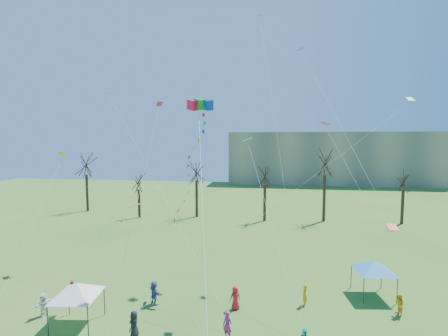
# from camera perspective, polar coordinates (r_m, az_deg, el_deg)

# --- Properties ---
(distant_building) EXTENTS (60.00, 14.00, 15.00)m
(distant_building) POSITION_cam_1_polar(r_m,az_deg,el_deg) (97.40, 19.18, 1.75)
(distant_building) COLOR gray
(distant_building) RESTS_ON ground
(bare_tree_row) EXTENTS (68.25, 8.96, 11.37)m
(bare_tree_row) POSITION_cam_1_polar(r_m,az_deg,el_deg) (49.82, 7.38, -1.49)
(bare_tree_row) COLOR black
(bare_tree_row) RESTS_ON ground
(big_box_kite) EXTENTS (2.72, 7.62, 18.61)m
(big_box_kite) POSITION_cam_1_polar(r_m,az_deg,el_deg) (22.06, -5.20, 0.69)
(big_box_kite) COLOR #F2113B
(big_box_kite) RESTS_ON ground
(canopy_tent_white) EXTENTS (3.99, 3.99, 3.01)m
(canopy_tent_white) POSITION_cam_1_polar(r_m,az_deg,el_deg) (24.81, -25.31, -19.44)
(canopy_tent_white) COLOR #3F3F44
(canopy_tent_white) RESTS_ON ground
(canopy_tent_blue) EXTENTS (3.92, 3.92, 2.96)m
(canopy_tent_blue) POSITION_cam_1_polar(r_m,az_deg,el_deg) (29.13, 25.70, -15.82)
(canopy_tent_blue) COLOR #3F3F44
(canopy_tent_blue) RESTS_ON ground
(festival_crowd) EXTENTS (26.73, 10.38, 1.83)m
(festival_crowd) POSITION_cam_1_polar(r_m,az_deg,el_deg) (22.46, -2.35, -26.63)
(festival_crowd) COLOR red
(festival_crowd) RESTS_ON ground
(small_kites_aloft) EXTENTS (28.77, 18.59, 34.93)m
(small_kites_aloft) POSITION_cam_1_polar(r_m,az_deg,el_deg) (25.01, 1.04, 7.85)
(small_kites_aloft) COLOR #DFA40B
(small_kites_aloft) RESTS_ON ground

